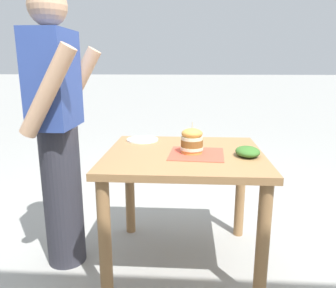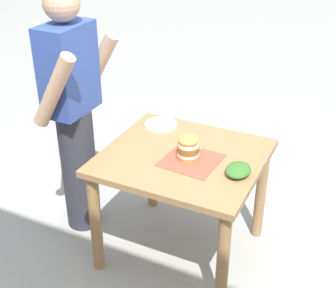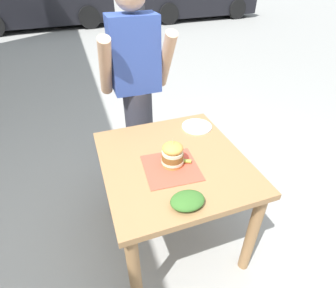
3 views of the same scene
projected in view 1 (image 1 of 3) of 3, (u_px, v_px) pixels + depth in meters
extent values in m
plane|color=#9E9E99|center=(183.00, 261.00, 2.17)|extent=(80.00, 80.00, 0.00)
cube|color=#9E7247|center=(184.00, 155.00, 1.99)|extent=(0.88, 0.95, 0.04)
cylinder|color=#9E7247|center=(262.00, 246.00, 1.69)|extent=(0.07, 0.07, 0.71)
cylinder|color=#9E7247|center=(240.00, 191.00, 2.42)|extent=(0.07, 0.07, 0.71)
cylinder|color=#9E7247|center=(105.00, 241.00, 1.74)|extent=(0.07, 0.07, 0.71)
cylinder|color=#9E7247|center=(130.00, 188.00, 2.47)|extent=(0.07, 0.07, 0.71)
cube|color=#D64C38|center=(197.00, 154.00, 1.94)|extent=(0.34, 0.34, 0.00)
cylinder|color=gold|center=(192.00, 151.00, 1.96)|extent=(0.13, 0.13, 0.02)
cylinder|color=beige|center=(192.00, 148.00, 1.96)|extent=(0.14, 0.14, 0.02)
cylinder|color=brown|center=(192.00, 143.00, 1.95)|extent=(0.13, 0.13, 0.04)
cylinder|color=beige|center=(192.00, 138.00, 1.94)|extent=(0.13, 0.13, 0.02)
ellipsoid|color=gold|center=(192.00, 134.00, 1.93)|extent=(0.13, 0.13, 0.06)
cylinder|color=#D1B77F|center=(192.00, 127.00, 1.92)|extent=(0.00, 0.00, 0.05)
cylinder|color=#8EA83D|center=(194.00, 148.00, 2.03)|extent=(0.08, 0.06, 0.02)
cylinder|color=white|center=(143.00, 140.00, 2.29)|extent=(0.22, 0.22, 0.01)
cylinder|color=silver|center=(142.00, 139.00, 2.28)|extent=(0.04, 0.17, 0.01)
cylinder|color=silver|center=(143.00, 138.00, 2.31)|extent=(0.03, 0.17, 0.01)
ellipsoid|color=#386B28|center=(248.00, 151.00, 1.90)|extent=(0.18, 0.14, 0.06)
cylinder|color=#33333D|center=(63.00, 197.00, 2.08)|extent=(0.24, 0.24, 0.90)
cube|color=#334C9E|center=(53.00, 80.00, 1.90)|extent=(0.36, 0.22, 0.56)
sphere|color=tan|center=(47.00, 6.00, 1.81)|extent=(0.22, 0.22, 0.22)
cylinder|color=tan|center=(48.00, 91.00, 1.69)|extent=(0.09, 0.34, 0.50)
cylinder|color=tan|center=(77.00, 86.00, 2.13)|extent=(0.09, 0.34, 0.50)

